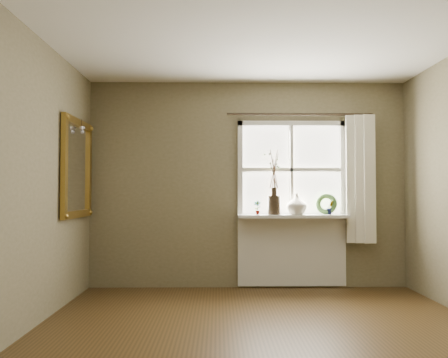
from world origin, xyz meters
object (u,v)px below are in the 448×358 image
object	(u,v)px
cream_vase	(297,204)
gilt_mirror	(77,168)
wreath	(326,206)
dark_jug	(274,205)

from	to	relation	value
cream_vase	gilt_mirror	bearing A→B (deg)	-169.30
cream_vase	wreath	size ratio (longest dim) A/B	0.98
wreath	gilt_mirror	world-z (taller)	gilt_mirror
gilt_mirror	cream_vase	bearing A→B (deg)	10.70
dark_jug	gilt_mirror	bearing A→B (deg)	-168.00
dark_jug	cream_vase	size ratio (longest dim) A/B	0.90
wreath	cream_vase	bearing A→B (deg)	-150.74
dark_jug	wreath	size ratio (longest dim) A/B	0.88
dark_jug	wreath	bearing A→B (deg)	3.47
dark_jug	gilt_mirror	xyz separation A→B (m)	(-2.28, -0.48, 0.43)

